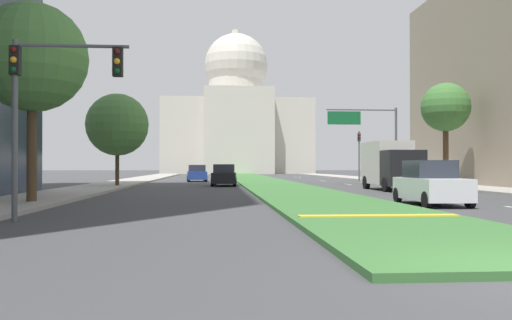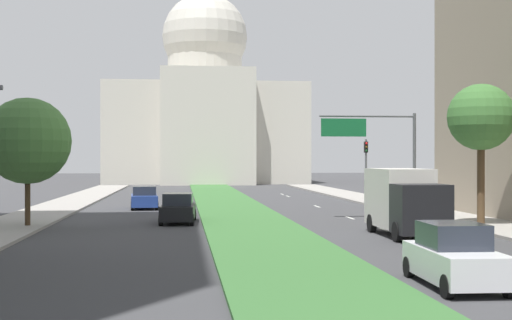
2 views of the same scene
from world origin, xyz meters
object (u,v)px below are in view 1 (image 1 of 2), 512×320
at_px(sedan_distant, 197,174).
at_px(traffic_light_far_right, 359,149).
at_px(sedan_lead_stopped, 431,184).
at_px(traffic_light_near_left, 45,89).
at_px(capitol_building, 236,122).
at_px(street_tree_left_mid, 117,125).
at_px(overhead_guide_sign, 369,129).
at_px(sedan_midblock, 224,176).
at_px(street_tree_left_near, 32,58).
at_px(street_tree_right_mid, 446,108).
at_px(box_truck_delivery, 390,165).

bearing_deg(sedan_distant, traffic_light_far_right, 1.32).
bearing_deg(sedan_lead_stopped, traffic_light_near_left, -158.06).
bearing_deg(capitol_building, street_tree_left_mid, -98.99).
height_order(traffic_light_far_right, overhead_guide_sign, overhead_guide_sign).
bearing_deg(sedan_midblock, street_tree_left_near, -112.23).
bearing_deg(capitol_building, overhead_guide_sign, -83.35).
height_order(capitol_building, street_tree_right_mid, capitol_building).
xyz_separation_m(traffic_light_far_right, sedan_lead_stopped, (-6.31, -33.77, -2.47)).
height_order(sedan_midblock, box_truck_delivery, box_truck_delivery).
xyz_separation_m(overhead_guide_sign, box_truck_delivery, (-1.49, -9.76, -2.99)).
height_order(street_tree_left_mid, sedan_lead_stopped, street_tree_left_mid).
bearing_deg(street_tree_right_mid, sedan_distant, 139.39).
height_order(overhead_guide_sign, street_tree_right_mid, street_tree_right_mid).
distance_m(traffic_light_near_left, sedan_lead_stopped, 14.97).
height_order(sedan_lead_stopped, sedan_distant, sedan_lead_stopped).
xyz_separation_m(traffic_light_near_left, street_tree_left_mid, (-2.33, 24.59, 0.84)).
distance_m(traffic_light_far_right, sedan_distant, 17.05).
bearing_deg(sedan_midblock, sedan_distant, 102.10).
distance_m(street_tree_left_near, street_tree_right_mid, 29.22).
height_order(traffic_light_near_left, sedan_lead_stopped, traffic_light_near_left).
relative_size(capitol_building, sedan_lead_stopped, 7.10).
relative_size(street_tree_left_mid, box_truck_delivery, 1.08).
bearing_deg(box_truck_delivery, overhead_guide_sign, 81.34).
height_order(traffic_light_far_right, sedan_distant, traffic_light_far_right).
relative_size(street_tree_left_near, street_tree_right_mid, 1.07).
bearing_deg(street_tree_left_near, capitol_building, 82.54).
relative_size(sedan_distant, box_truck_delivery, 0.72).
bearing_deg(street_tree_right_mid, sedan_midblock, 165.38).
bearing_deg(street_tree_left_mid, capitol_building, 81.01).
bearing_deg(sedan_lead_stopped, sedan_distant, 107.54).
relative_size(sedan_lead_stopped, box_truck_delivery, 0.68).
height_order(traffic_light_near_left, street_tree_left_near, street_tree_left_near).
bearing_deg(overhead_guide_sign, street_tree_left_mid, -169.29).
bearing_deg(street_tree_left_mid, street_tree_right_mid, -4.45).
xyz_separation_m(capitol_building, street_tree_left_near, (-12.15, -92.77, -4.92)).
distance_m(street_tree_right_mid, sedan_midblock, 17.58).
bearing_deg(street_tree_left_near, sedan_distant, 79.95).
bearing_deg(sedan_midblock, street_tree_left_mid, -163.44).
bearing_deg(box_truck_delivery, street_tree_left_near, -148.04).
height_order(sedan_lead_stopped, sedan_midblock, sedan_lead_stopped).
bearing_deg(street_tree_left_near, traffic_light_far_right, 55.21).
height_order(traffic_light_far_right, box_truck_delivery, traffic_light_far_right).
bearing_deg(street_tree_left_near, sedan_midblock, 67.77).
bearing_deg(sedan_lead_stopped, traffic_light_far_right, 79.42).
bearing_deg(box_truck_delivery, capitol_building, 94.81).
xyz_separation_m(sedan_midblock, box_truck_delivery, (10.73, -8.31, 0.87)).
bearing_deg(box_truck_delivery, traffic_light_far_right, 80.16).
bearing_deg(traffic_light_near_left, traffic_light_far_right, 63.09).
bearing_deg(street_tree_left_mid, traffic_light_far_right, 33.38).
xyz_separation_m(street_tree_left_near, sedan_distant, (5.68, 32.05, -5.22)).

